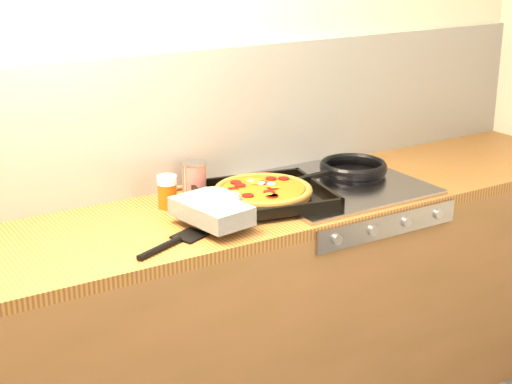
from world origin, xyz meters
TOP-DOWN VIEW (x-y plane):
  - room_shell at (0.00, 1.39)m, footprint 3.20×3.20m
  - counter_run at (0.00, 1.10)m, footprint 3.20×0.62m
  - stovetop at (0.45, 1.10)m, footprint 0.60×0.56m
  - pizza_on_tray at (0.06, 1.06)m, footprint 0.61×0.48m
  - frying_pan at (0.57, 1.15)m, footprint 0.44×0.28m
  - tomato_can at (-0.03, 1.29)m, footprint 0.10×0.10m
  - juice_glass at (-0.17, 1.22)m, footprint 0.08×0.08m
  - wooden_spoon at (0.07, 1.34)m, footprint 0.30×0.10m
  - black_spatula at (-0.30, 0.91)m, footprint 0.28×0.16m

SIDE VIEW (x-z plane):
  - counter_run at x=0.00m, z-range 0.00..0.90m
  - stovetop at x=0.45m, z-range 0.90..0.92m
  - black_spatula at x=-0.30m, z-range 0.90..0.92m
  - wooden_spoon at x=0.07m, z-range 0.90..0.92m
  - frying_pan at x=0.57m, z-range 0.92..0.96m
  - pizza_on_tray at x=0.06m, z-range 0.91..0.98m
  - juice_glass at x=-0.17m, z-range 0.90..1.01m
  - tomato_can at x=-0.03m, z-range 0.90..1.02m
  - room_shell at x=0.00m, z-range -0.45..2.75m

